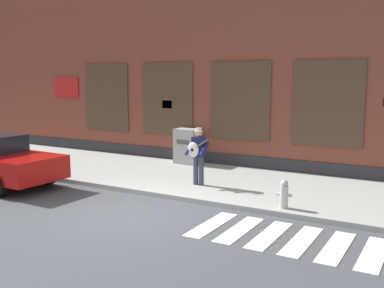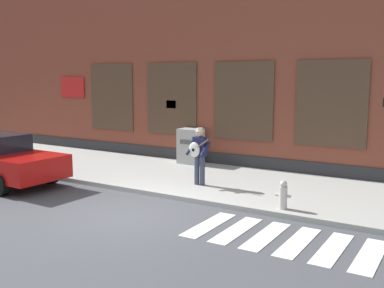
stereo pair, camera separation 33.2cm
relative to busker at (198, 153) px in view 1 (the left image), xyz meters
name	(u,v)px [view 1 (the left image)]	position (x,y,z in m)	size (l,w,h in m)	color
ground_plane	(137,214)	(-0.08, -2.88, -1.10)	(160.00, 160.00, 0.00)	#424449
sidewalk	(210,181)	(-0.08, 0.90, -1.03)	(28.00, 4.59, 0.13)	#9E9E99
building_backdrop	(262,49)	(-0.08, 5.19, 3.24)	(28.00, 4.06, 8.69)	brown
crosswalk	(319,244)	(4.25, -2.69, -1.09)	(5.20, 1.90, 0.01)	silver
busker	(198,153)	(0.00, 0.00, 0.00)	(0.70, 0.51, 1.69)	#33384C
utility_box	(187,146)	(-1.97, 2.75, -0.32)	(0.86, 0.65, 1.28)	#9E9E9E
fire_hydrant	(284,194)	(2.98, -1.04, -0.62)	(0.38, 0.20, 0.70)	#B2ADA8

